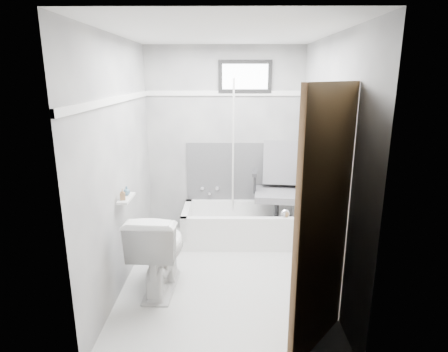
{
  "coord_description": "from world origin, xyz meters",
  "views": [
    {
      "loc": [
        0.04,
        -3.49,
        2.04
      ],
      "look_at": [
        0.0,
        0.35,
        1.0
      ],
      "focal_mm": 30.0,
      "sensor_mm": 36.0,
      "label": 1
    }
  ],
  "objects_px": {
    "office_chair": "(277,188)",
    "soap_bottle_b": "(127,190)",
    "door": "(374,243)",
    "toilet": "(159,250)",
    "bathtub": "(243,224)",
    "soap_bottle_a": "(123,194)"
  },
  "relations": [
    {
      "from": "toilet",
      "to": "soap_bottle_a",
      "type": "bearing_deg",
      "value": 1.17
    },
    {
      "from": "office_chair",
      "to": "toilet",
      "type": "relative_size",
      "value": 1.35
    },
    {
      "from": "soap_bottle_b",
      "to": "toilet",
      "type": "bearing_deg",
      "value": -25.05
    },
    {
      "from": "bathtub",
      "to": "door",
      "type": "relative_size",
      "value": 0.75
    },
    {
      "from": "toilet",
      "to": "door",
      "type": "relative_size",
      "value": 0.41
    },
    {
      "from": "door",
      "to": "soap_bottle_b",
      "type": "relative_size",
      "value": 23.56
    },
    {
      "from": "door",
      "to": "soap_bottle_b",
      "type": "bearing_deg",
      "value": 147.3
    },
    {
      "from": "bathtub",
      "to": "office_chair",
      "type": "height_order",
      "value": "office_chair"
    },
    {
      "from": "office_chair",
      "to": "soap_bottle_b",
      "type": "distance_m",
      "value": 1.91
    },
    {
      "from": "soap_bottle_a",
      "to": "soap_bottle_b",
      "type": "relative_size",
      "value": 1.27
    },
    {
      "from": "office_chair",
      "to": "soap_bottle_a",
      "type": "relative_size",
      "value": 10.37
    },
    {
      "from": "soap_bottle_a",
      "to": "soap_bottle_b",
      "type": "distance_m",
      "value": 0.14
    },
    {
      "from": "office_chair",
      "to": "soap_bottle_b",
      "type": "relative_size",
      "value": 13.13
    },
    {
      "from": "door",
      "to": "toilet",
      "type": "bearing_deg",
      "value": 145.91
    },
    {
      "from": "door",
      "to": "soap_bottle_a",
      "type": "relative_size",
      "value": 18.61
    },
    {
      "from": "bathtub",
      "to": "office_chair",
      "type": "distance_m",
      "value": 0.63
    },
    {
      "from": "door",
      "to": "soap_bottle_a",
      "type": "bearing_deg",
      "value": 150.36
    },
    {
      "from": "toilet",
      "to": "office_chair",
      "type": "bearing_deg",
      "value": -135.02
    },
    {
      "from": "office_chair",
      "to": "door",
      "type": "height_order",
      "value": "door"
    },
    {
      "from": "toilet",
      "to": "soap_bottle_b",
      "type": "relative_size",
      "value": 9.75
    },
    {
      "from": "bathtub",
      "to": "office_chair",
      "type": "xyz_separation_m",
      "value": [
        0.43,
        0.03,
        0.47
      ]
    },
    {
      "from": "office_chair",
      "to": "soap_bottle_b",
      "type": "xyz_separation_m",
      "value": [
        -1.6,
        -1.01,
        0.28
      ]
    }
  ]
}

